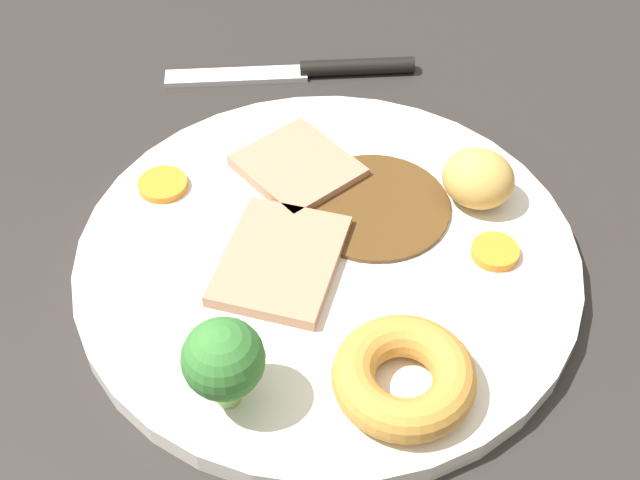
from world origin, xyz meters
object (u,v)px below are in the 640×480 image
object	(u,v)px
meat_slice_under	(280,260)
carrot_coin_back	(163,185)
dinner_plate	(320,260)
carrot_coin_front	(495,252)
knife	(313,70)
broccoli_floret	(223,360)
yorkshire_pudding	(404,377)
roast_potato_left	(478,179)
meat_slice_main	(298,167)

from	to	relation	value
meat_slice_under	carrot_coin_back	bearing A→B (deg)	41.40
dinner_plate	meat_slice_under	world-z (taller)	meat_slice_under
carrot_coin_front	knife	xyz separation A→B (cm)	(20.64, 7.84, -1.23)
carrot_coin_front	broccoli_floret	world-z (taller)	broccoli_floret
dinner_plate	broccoli_floret	bearing A→B (deg)	147.19
yorkshire_pudding	carrot_coin_front	distance (cm)	10.95
carrot_coin_front	broccoli_floret	distance (cm)	17.88
knife	roast_potato_left	bearing A→B (deg)	120.55
dinner_plate	carrot_coin_back	xyz separation A→B (cm)	(6.77, 8.96, 0.94)
meat_slice_main	carrot_coin_front	xyz separation A→B (cm)	(-8.68, -10.42, -0.12)
yorkshire_pudding	roast_potato_left	distance (cm)	14.80
broccoli_floret	knife	size ratio (longest dim) A/B	0.29
dinner_plate	carrot_coin_back	bearing A→B (deg)	52.91
meat_slice_under	yorkshire_pudding	distance (cm)	10.61
carrot_coin_back	dinner_plate	bearing A→B (deg)	-127.09
dinner_plate	meat_slice_main	size ratio (longest dim) A/B	4.33
roast_potato_left	dinner_plate	bearing A→B (deg)	106.50
roast_potato_left	carrot_coin_front	world-z (taller)	roast_potato_left
meat_slice_under	meat_slice_main	bearing A→B (deg)	-14.18
dinner_plate	knife	size ratio (longest dim) A/B	1.58
dinner_plate	roast_potato_left	xyz separation A→B (cm)	(2.98, -10.06, 2.45)
carrot_coin_front	knife	size ratio (longest dim) A/B	0.15
dinner_plate	yorkshire_pudding	world-z (taller)	yorkshire_pudding
roast_potato_left	carrot_coin_front	bearing A→B (deg)	179.15
meat_slice_under	yorkshire_pudding	bearing A→B (deg)	-150.62
meat_slice_under	knife	bearing A→B (deg)	-12.97
yorkshire_pudding	meat_slice_under	bearing A→B (deg)	29.38
yorkshire_pudding	roast_potato_left	xyz separation A→B (cm)	(12.89, -7.24, 0.64)
broccoli_floret	knife	bearing A→B (deg)	-16.02
roast_potato_left	broccoli_floret	xyz separation A→B (cm)	(-12.20, 16.00, 1.55)
meat_slice_main	broccoli_floret	bearing A→B (deg)	161.24
roast_potato_left	knife	xyz separation A→B (cm)	(15.99, 7.91, -2.70)
knife	yorkshire_pudding	bearing A→B (deg)	95.55
meat_slice_main	yorkshire_pudding	distance (cm)	17.24
yorkshire_pudding	knife	distance (cm)	28.96
knife	broccoli_floret	bearing A→B (deg)	78.21
yorkshire_pudding	broccoli_floret	size ratio (longest dim) A/B	1.34
carrot_coin_front	broccoli_floret	bearing A→B (deg)	115.34
meat_slice_main	roast_potato_left	distance (cm)	11.32
meat_slice_main	knife	xyz separation A→B (cm)	(11.97, -2.58, -1.35)
roast_potato_left	broccoli_floret	size ratio (longest dim) A/B	0.80
carrot_coin_front	meat_slice_main	bearing A→B (deg)	50.22
roast_potato_left	carrot_coin_front	size ratio (longest dim) A/B	1.58
dinner_plate	broccoli_floret	size ratio (longest dim) A/B	5.39
meat_slice_under	carrot_coin_front	world-z (taller)	meat_slice_under
dinner_plate	meat_slice_main	bearing A→B (deg)	3.56
roast_potato_left	meat_slice_under	bearing A→B (deg)	106.45
roast_potato_left	broccoli_floret	bearing A→B (deg)	127.32
meat_slice_main	yorkshire_pudding	bearing A→B (deg)	-169.12
meat_slice_under	knife	size ratio (longest dim) A/B	0.44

